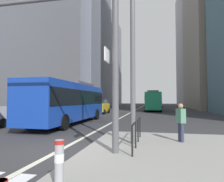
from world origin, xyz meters
TOP-DOWN VIEW (x-y plane):
  - ground_plane at (0.00, 20.00)m, footprint 160.00×160.00m
  - lane_centre_line at (0.00, 30.00)m, footprint 0.20×80.00m
  - office_tower_left_near at (-16.00, 18.26)m, footprint 11.46×21.82m
  - office_tower_left_mid at (-16.00, 42.58)m, footprint 13.47×19.56m
  - office_tower_left_far at (-16.00, 67.70)m, footprint 11.42×21.52m
  - office_tower_right_mid at (17.00, 39.91)m, footprint 11.88×20.05m
  - office_tower_right_far at (17.00, 65.35)m, footprint 10.35×20.42m
  - city_bus_blue_oncoming at (-3.20, 8.26)m, footprint 2.70×11.14m
  - city_bus_red_receding at (3.16, 28.97)m, footprint 2.85×10.57m
  - car_oncoming_mid at (-3.87, 20.11)m, footprint 2.10×4.18m
  - car_receding_near at (4.32, 43.94)m, footprint 2.07×4.54m
  - traffic_signal_gantry at (0.37, -0.46)m, footprint 5.60×0.65m
  - street_lamp_post at (2.63, 1.05)m, footprint 5.50×0.32m
  - bollard_left at (1.61, -3.28)m, footprint 0.20×0.20m
  - pedestrian_railing at (2.80, 0.88)m, footprint 0.06×3.39m
  - pedestrian_waiting at (4.54, 1.82)m, footprint 0.39×0.45m

SIDE VIEW (x-z plane):
  - ground_plane at x=0.00m, z-range 0.00..0.00m
  - lane_centre_line at x=0.00m, z-range 0.00..0.01m
  - bollard_left at x=1.61m, z-range 0.20..1.13m
  - pedestrian_railing at x=2.80m, z-range 0.36..1.34m
  - car_oncoming_mid at x=-3.87m, z-range 0.02..1.96m
  - car_receding_near at x=4.32m, z-range 0.02..1.96m
  - pedestrian_waiting at x=4.54m, z-range 0.23..1.81m
  - city_bus_red_receding at x=3.16m, z-range 0.13..3.53m
  - city_bus_blue_oncoming at x=-3.20m, z-range 0.14..3.54m
  - traffic_signal_gantry at x=0.37m, z-range 1.08..7.08m
  - street_lamp_post at x=2.63m, z-range 1.28..9.28m
  - office_tower_left_near at x=-16.00m, z-range 0.00..29.08m
  - office_tower_left_far at x=-16.00m, z-range 0.00..32.05m
  - office_tower_right_far at x=17.00m, z-range 0.00..39.77m
  - office_tower_right_mid at x=17.00m, z-range 0.00..41.90m
  - office_tower_left_mid at x=-16.00m, z-range 0.00..45.63m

